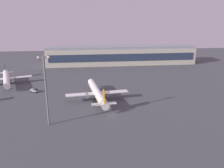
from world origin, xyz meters
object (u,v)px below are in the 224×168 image
object	(u,v)px
airplane_near_gate	(97,93)
airplane_far_stand	(6,78)
apron_light_west	(46,87)
baggage_tractor	(34,90)

from	to	relation	value
airplane_near_gate	airplane_far_stand	world-z (taller)	airplane_near_gate
airplane_near_gate	apron_light_west	distance (m)	35.33
airplane_far_stand	apron_light_west	xyz separation A→B (m)	(34.47, -61.98, 11.82)
airplane_near_gate	baggage_tractor	world-z (taller)	airplane_near_gate
airplane_near_gate	airplane_far_stand	bearing A→B (deg)	140.20
apron_light_west	airplane_far_stand	bearing A→B (deg)	119.08
baggage_tractor	airplane_far_stand	bearing A→B (deg)	-100.56
airplane_far_stand	baggage_tractor	world-z (taller)	airplane_far_stand
airplane_far_stand	apron_light_west	size ratio (longest dim) A/B	1.41
baggage_tractor	apron_light_west	world-z (taller)	apron_light_west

